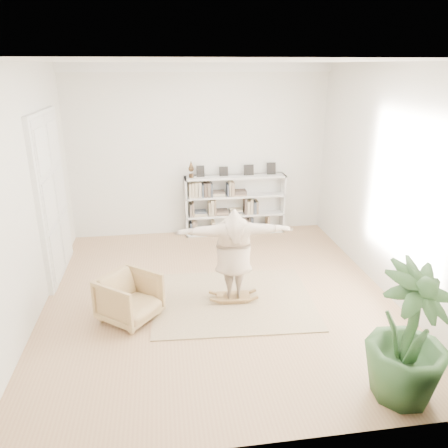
% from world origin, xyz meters
% --- Properties ---
extents(floor, '(6.00, 6.00, 0.00)m').
position_xyz_m(floor, '(0.00, 0.00, 0.00)').
color(floor, '#A57B55').
rests_on(floor, ground).
extents(room_shell, '(6.00, 6.00, 6.00)m').
position_xyz_m(room_shell, '(0.00, 2.94, 3.51)').
color(room_shell, silver).
rests_on(room_shell, floor).
extents(doors, '(0.09, 1.78, 2.92)m').
position_xyz_m(doors, '(-2.70, 1.30, 1.40)').
color(doors, white).
rests_on(doors, floor).
extents(bookshelf, '(2.20, 0.35, 1.64)m').
position_xyz_m(bookshelf, '(0.74, 2.82, 0.64)').
color(bookshelf, silver).
rests_on(bookshelf, floor).
extents(armchair, '(1.06, 1.06, 0.70)m').
position_xyz_m(armchair, '(-1.38, -0.48, 0.35)').
color(armchair, tan).
rests_on(armchair, floor).
extents(rug, '(2.61, 2.14, 0.02)m').
position_xyz_m(rug, '(0.21, -0.19, 0.01)').
color(rug, tan).
rests_on(rug, floor).
extents(rocker_board, '(0.54, 0.34, 0.11)m').
position_xyz_m(rocker_board, '(0.21, -0.19, 0.07)').
color(rocker_board, olive).
rests_on(rocker_board, rug).
extents(person, '(1.82, 0.59, 1.46)m').
position_xyz_m(person, '(0.21, -0.19, 0.86)').
color(person, '#BCA58D').
rests_on(person, rocker_board).
extents(houseplant, '(1.19, 1.19, 1.60)m').
position_xyz_m(houseplant, '(1.75, -2.55, 0.80)').
color(houseplant, '#2D5028').
rests_on(houseplant, floor).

